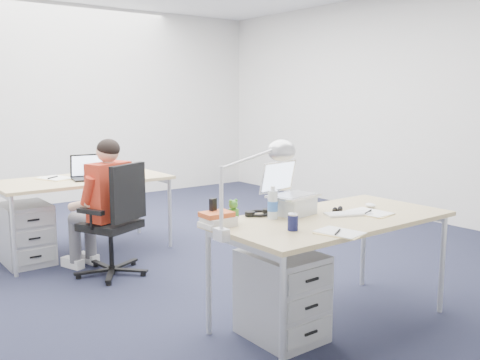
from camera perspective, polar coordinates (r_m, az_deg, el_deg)
name	(u,v)px	position (r m, az deg, el deg)	size (l,w,h in m)	color
floor	(211,257)	(5.13, -3.12, -8.25)	(7.00, 7.00, 0.00)	black
room	(209,74)	(4.90, -3.29, 11.25)	(6.02, 7.02, 2.80)	silver
desk_near	(333,224)	(3.58, 9.84, -4.62)	(1.60, 0.80, 0.73)	tan
desk_far	(83,183)	(5.37, -16.40, -0.33)	(1.60, 0.80, 0.73)	tan
office_chair	(114,244)	(4.70, -13.31, -6.62)	(0.81, 0.81, 0.97)	black
seated_person	(100,206)	(4.75, -14.73, -2.71)	(0.49, 0.69, 1.15)	#B22D19
drawer_pedestal_near	(282,295)	(3.45, 4.47, -12.15)	(0.40, 0.50, 0.55)	#A2A4A7
drawer_pedestal_far	(26,233)	(5.27, -21.88, -5.31)	(0.40, 0.50, 0.55)	#A2A4A7
silver_laptop	(293,189)	(3.58, 5.73, -0.94)	(0.33, 0.26, 0.35)	silver
wireless_keyboard	(348,214)	(3.64, 11.46, -3.55)	(0.31, 0.13, 0.02)	white
computer_mouse	(370,205)	(3.91, 13.74, -2.65)	(0.06, 0.09, 0.03)	white
headphones	(259,212)	(3.57, 2.02, -3.48)	(0.21, 0.17, 0.04)	black
can_koozie	(293,222)	(3.17, 5.66, -4.47)	(0.06, 0.06, 0.10)	#151844
water_bottle	(273,203)	(3.44, 3.51, -2.42)	(0.07, 0.07, 0.21)	silver
bear_figurine	(233,211)	(3.32, -0.72, -3.34)	(0.08, 0.06, 0.15)	#256C1D
book_stack	(218,219)	(3.25, -2.41, -4.20)	(0.20, 0.15, 0.09)	silver
cordless_phone	(213,212)	(3.28, -2.89, -3.39)	(0.04, 0.03, 0.17)	black
papers_left	(340,233)	(3.14, 10.58, -5.58)	(0.18, 0.26, 0.01)	#FFE293
papers_right	(370,213)	(3.71, 13.69, -3.43)	(0.19, 0.28, 0.01)	#FFE293
sunglasses	(337,210)	(3.72, 10.36, -3.18)	(0.11, 0.05, 0.02)	black
desk_lamp	(246,187)	(2.99, 0.60, -0.79)	(0.49, 0.18, 0.56)	silver
dark_laptop	(91,167)	(5.26, -15.61, 1.40)	(0.34, 0.33, 0.25)	black
far_cup	(113,168)	(5.60, -13.41, 1.20)	(0.08, 0.08, 0.11)	white
far_papers	(55,178)	(5.41, -19.13, 0.16)	(0.22, 0.32, 0.01)	white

